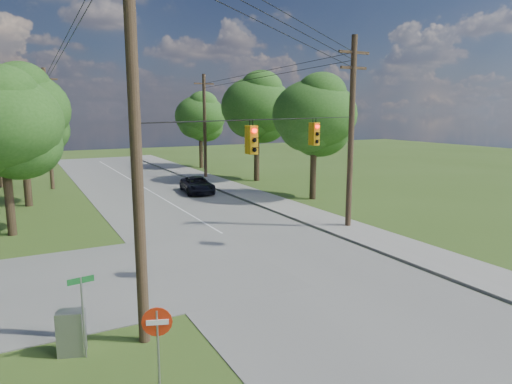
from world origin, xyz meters
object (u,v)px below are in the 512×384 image
pole_ne (351,130)px  pole_north_w (48,128)px  do_not_enter_sign (157,330)px  car_main_north (197,185)px  pole_north_e (205,126)px  control_cabinet (71,332)px  pole_sw (135,122)px

pole_ne → pole_north_w: (-13.90, 22.00, -0.34)m
pole_north_w → do_not_enter_sign: 32.39m
pole_north_w → car_main_north: pole_north_w is taller
pole_north_e → pole_north_w: 13.90m
pole_north_e → car_main_north: 9.66m
control_cabinet → car_main_north: bearing=80.1°
car_main_north → control_cabinet: (-11.69, -21.69, -0.06)m
pole_north_e → pole_north_w: bearing=180.0°
pole_north_e → control_cabinet: 33.51m
pole_ne → control_cabinet: size_ratio=8.47×
car_main_north → control_cabinet: 24.64m
pole_sw → pole_ne: (13.50, 7.60, -0.76)m
do_not_enter_sign → pole_north_w: bearing=109.7°
pole_sw → pole_north_e: pole_sw is taller
pole_north_w → do_not_enter_sign: pole_north_w is taller
pole_north_e → car_main_north: pole_north_e is taller
pole_ne → pole_north_e: size_ratio=1.05×
pole_north_e → control_cabinet: (-15.42, -29.40, -4.51)m
pole_sw → control_cabinet: size_ratio=9.69×
pole_sw → car_main_north: (9.77, 21.89, -5.55)m
pole_sw → do_not_enter_sign: (-0.29, -2.59, -4.67)m
pole_ne → pole_north_w: size_ratio=1.05×
pole_sw → control_cabinet: 5.93m
pole_ne → do_not_enter_sign: pole_ne is taller
pole_sw → do_not_enter_sign: bearing=-96.5°
car_main_north → do_not_enter_sign: bearing=-104.6°
car_main_north → do_not_enter_sign: 26.47m
pole_sw → car_main_north: bearing=66.0°
car_main_north → do_not_enter_sign: do_not_enter_sign is taller
pole_sw → pole_north_w: 29.62m
pole_north_e → do_not_enter_sign: bearing=-113.2°
car_main_north → control_cabinet: bearing=-110.5°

